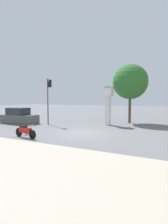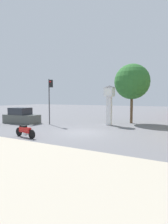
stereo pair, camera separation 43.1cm
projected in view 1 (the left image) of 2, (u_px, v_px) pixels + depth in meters
name	position (u px, v px, depth m)	size (l,w,h in m)	color
ground_plane	(83.00, 133.00, 14.55)	(120.00, 120.00, 0.00)	slate
sidewalk_strip	(6.00, 161.00, 7.77)	(36.00, 6.00, 0.10)	#B2A893
motorcycle	(25.00, 131.00, 12.59)	(2.17, 0.54, 0.96)	black
clock_tower	(108.00, 99.00, 18.63)	(1.14, 1.14, 4.22)	white
traffic_light	(49.00, 94.00, 18.76)	(0.50, 0.35, 4.95)	#47474C
street_tree	(130.00, 82.00, 20.02)	(4.00, 4.00, 6.77)	brown
parked_car	(19.00, 117.00, 19.92)	(4.28, 2.00, 1.80)	#4C514C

